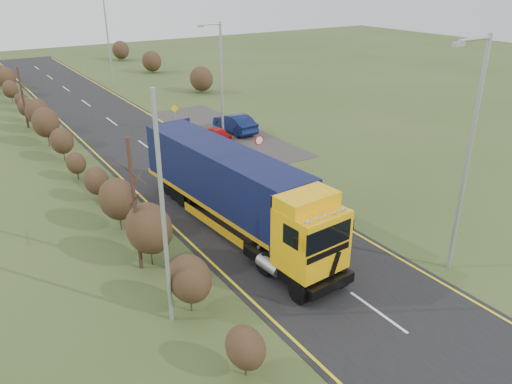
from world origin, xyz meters
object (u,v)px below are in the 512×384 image
object	(u,v)px
car_blue_sedan	(235,123)
streetlight_near	(467,149)
car_red_hatchback	(215,134)
lorry	(234,187)
speed_sign	(259,146)

from	to	relation	value
car_blue_sedan	streetlight_near	size ratio (longest dim) A/B	0.46
car_red_hatchback	streetlight_near	world-z (taller)	streetlight_near
lorry	car_red_hatchback	bearing A→B (deg)	61.08
streetlight_near	speed_sign	size ratio (longest dim) A/B	4.13
car_red_hatchback	speed_sign	xyz separation A→B (m)	(-0.53, -6.99, 1.12)
speed_sign	streetlight_near	bearing A→B (deg)	-88.25
streetlight_near	lorry	bearing A→B (deg)	126.15
lorry	car_red_hatchback	distance (m)	14.70
lorry	car_blue_sedan	size ratio (longest dim) A/B	3.24
lorry	car_red_hatchback	size ratio (longest dim) A/B	4.34
car_red_hatchback	car_blue_sedan	distance (m)	2.82
streetlight_near	speed_sign	world-z (taller)	streetlight_near
car_red_hatchback	streetlight_near	xyz separation A→B (m)	(-0.09, -21.50, 4.97)
lorry	car_blue_sedan	bearing A→B (deg)	55.03
car_red_hatchback	lorry	bearing A→B (deg)	64.07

